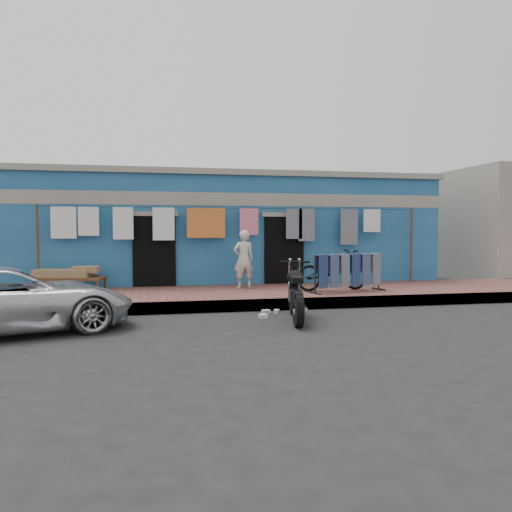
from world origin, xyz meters
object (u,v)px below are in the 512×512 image
Objects in this scene: seated_person at (244,259)px; jeans_rack at (348,272)px; car at (9,299)px; bicycle at (332,266)px; motorcycle at (296,291)px; charpoy at (71,279)px.

seated_person is 2.65m from jeans_rack.
car is 5.83m from seated_person.
car is at bearing 104.23° from bicycle.
seated_person is (4.63, 3.52, 0.41)m from car.
charpoy is at bearing 154.28° from motorcycle.
car is 2.19× the size of bicycle.
jeans_rack is at bearing -91.93° from car.
seated_person reaches higher than charpoy.
seated_person reaches higher than jeans_rack.
motorcycle is at bearing -132.43° from jeans_rack.
motorcycle is at bearing -108.02° from car.
charpoy is (-4.22, 0.31, -0.45)m from seated_person.
car is 2.29× the size of charpoy.
car is at bearing -162.11° from jeans_rack.
seated_person is 0.78× the size of bicycle.
bicycle is (2.02, -0.99, -0.13)m from seated_person.
seated_person is at bearing -4.24° from charpoy.
motorcycle is 5.91m from charpoy.
car is 5.03m from motorcycle.
jeans_rack is (6.93, 2.24, 0.14)m from car.
car is at bearing 28.65° from seated_person.
jeans_rack reaches higher than motorcycle.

